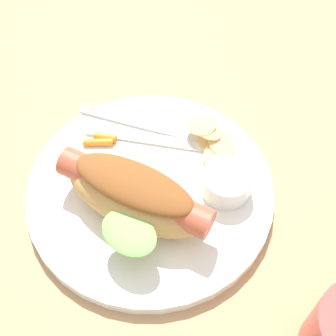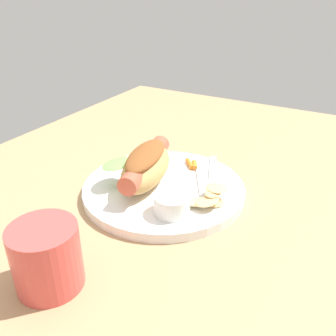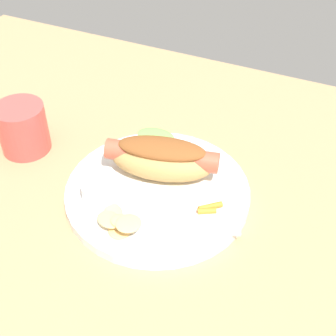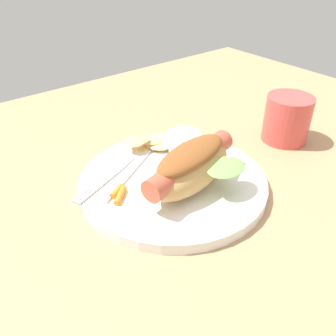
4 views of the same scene
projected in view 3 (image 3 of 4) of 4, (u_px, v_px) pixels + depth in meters
ground_plane at (136, 208)px, 72.65cm from camera, size 120.00×90.00×1.80cm
plate at (158, 192)px, 72.67cm from camera, size 27.50×27.50×1.60cm
hot_dog at (162, 158)px, 72.25cm from camera, size 17.28×11.05×6.27cm
sauce_ramekin at (101, 191)px, 69.64cm from camera, size 5.46×5.46×2.98cm
fork at (178, 230)px, 65.81cm from camera, size 15.75×7.15×0.40cm
knife at (169, 220)px, 67.21cm from camera, size 14.52×8.96×0.36cm
chips_pile at (119, 222)px, 65.62cm from camera, size 7.94×6.49×2.34cm
carrot_garnish at (209, 209)px, 68.41cm from camera, size 3.21×3.59×0.95cm
drinking_cup at (23, 128)px, 79.12cm from camera, size 8.06×8.06×8.21cm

